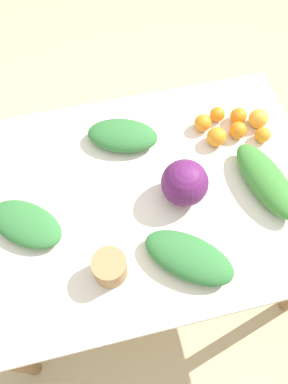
# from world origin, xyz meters

# --- Properties ---
(ground_plane) EXTENTS (8.00, 8.00, 0.00)m
(ground_plane) POSITION_xyz_m (0.00, 0.00, 0.00)
(ground_plane) COLOR #C6B289
(dining_table) EXTENTS (1.43, 1.03, 0.70)m
(dining_table) POSITION_xyz_m (0.00, 0.00, 0.63)
(dining_table) COLOR silver
(dining_table) RESTS_ON ground_plane
(cabbage_purple) EXTENTS (0.18, 0.18, 0.18)m
(cabbage_purple) POSITION_xyz_m (-0.15, 0.03, 0.80)
(cabbage_purple) COLOR #601E5B
(cabbage_purple) RESTS_ON dining_table
(paper_bag) EXTENTS (0.12, 0.12, 0.11)m
(paper_bag) POSITION_xyz_m (0.19, 0.28, 0.76)
(paper_bag) COLOR #A87F51
(paper_bag) RESTS_ON dining_table
(greens_bunch_kale) EXTENTS (0.22, 0.39, 0.10)m
(greens_bunch_kale) POSITION_xyz_m (-0.48, 0.07, 0.75)
(greens_bunch_kale) COLOR #3D8433
(greens_bunch_kale) RESTS_ON dining_table
(greens_bunch_dandelion) EXTENTS (0.33, 0.32, 0.07)m
(greens_bunch_dandelion) POSITION_xyz_m (0.46, 0.04, 0.74)
(greens_bunch_dandelion) COLOR #337538
(greens_bunch_dandelion) RESTS_ON dining_table
(greens_bunch_scallion) EXTENTS (0.36, 0.34, 0.08)m
(greens_bunch_scallion) POSITION_xyz_m (-0.09, 0.30, 0.75)
(greens_bunch_scallion) COLOR #337538
(greens_bunch_scallion) RESTS_ON dining_table
(greens_bunch_beet_tops) EXTENTS (0.34, 0.26, 0.08)m
(greens_bunch_beet_tops) POSITION_xyz_m (0.03, -0.27, 0.75)
(greens_bunch_beet_tops) COLOR #337538
(greens_bunch_beet_tops) RESTS_ON dining_table
(orange_0) EXTENTS (0.07, 0.07, 0.07)m
(orange_0) POSITION_xyz_m (-0.46, -0.19, 0.74)
(orange_0) COLOR orange
(orange_0) RESTS_ON dining_table
(orange_1) EXTENTS (0.07, 0.07, 0.07)m
(orange_1) POSITION_xyz_m (-0.32, -0.26, 0.74)
(orange_1) COLOR orange
(orange_1) RESTS_ON dining_table
(orange_2) EXTENTS (0.08, 0.08, 0.08)m
(orange_2) POSITION_xyz_m (-0.36, -0.18, 0.75)
(orange_2) COLOR orange
(orange_2) RESTS_ON dining_table
(orange_3) EXTENTS (0.07, 0.07, 0.07)m
(orange_3) POSITION_xyz_m (-0.55, -0.14, 0.74)
(orange_3) COLOR orange
(orange_3) RESTS_ON dining_table
(orange_4) EXTENTS (0.08, 0.08, 0.08)m
(orange_4) POSITION_xyz_m (-0.56, -0.23, 0.75)
(orange_4) COLOR #F9A833
(orange_4) RESTS_ON dining_table
(orange_5) EXTENTS (0.07, 0.07, 0.07)m
(orange_5) POSITION_xyz_m (-0.49, -0.26, 0.74)
(orange_5) COLOR orange
(orange_5) RESTS_ON dining_table
(orange_6) EXTENTS (0.07, 0.07, 0.07)m
(orange_6) POSITION_xyz_m (-0.40, -0.30, 0.74)
(orange_6) COLOR orange
(orange_6) RESTS_ON dining_table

